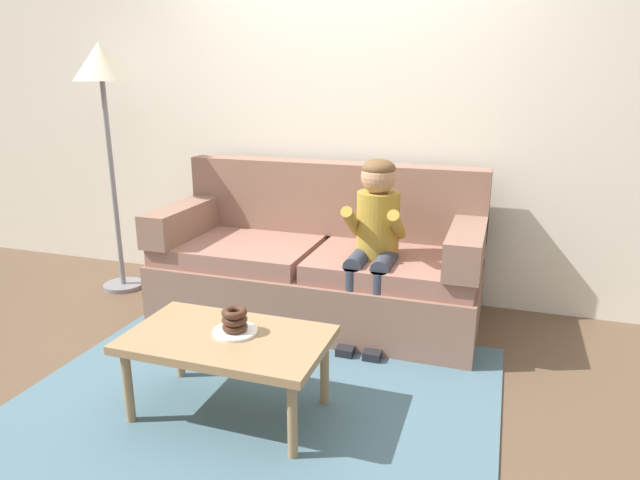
% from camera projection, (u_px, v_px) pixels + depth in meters
% --- Properties ---
extents(ground, '(10.00, 10.00, 0.00)m').
position_uv_depth(ground, '(278.00, 375.00, 3.05)').
color(ground, brown).
extents(wall_back, '(8.00, 0.10, 2.80)m').
position_uv_depth(wall_back, '(351.00, 101.00, 3.93)').
color(wall_back, silver).
rests_on(wall_back, ground).
extents(area_rug, '(2.33, 1.85, 0.01)m').
position_uv_depth(area_rug, '(259.00, 398.00, 2.82)').
color(area_rug, '#476675').
rests_on(area_rug, ground).
extents(couch, '(2.10, 0.90, 1.00)m').
position_uv_depth(couch, '(319.00, 264.00, 3.74)').
color(couch, '#846051').
rests_on(couch, ground).
extents(coffee_table, '(0.93, 0.55, 0.41)m').
position_uv_depth(coffee_table, '(227.00, 344.00, 2.60)').
color(coffee_table, '#937551').
rests_on(coffee_table, ground).
extents(person_child, '(0.34, 0.58, 1.10)m').
position_uv_depth(person_child, '(375.00, 232.00, 3.33)').
color(person_child, olive).
rests_on(person_child, ground).
extents(plate, '(0.21, 0.21, 0.01)m').
position_uv_depth(plate, '(235.00, 332.00, 2.61)').
color(plate, white).
rests_on(plate, coffee_table).
extents(donut, '(0.16, 0.16, 0.04)m').
position_uv_depth(donut, '(235.00, 327.00, 2.60)').
color(donut, '#422619').
rests_on(donut, plate).
extents(donut_second, '(0.17, 0.17, 0.04)m').
position_uv_depth(donut_second, '(235.00, 320.00, 2.59)').
color(donut_second, '#422619').
rests_on(donut_second, donut).
extents(donut_third, '(0.15, 0.15, 0.04)m').
position_uv_depth(donut_third, '(234.00, 312.00, 2.58)').
color(donut_third, '#422619').
rests_on(donut_third, donut_second).
extents(toy_controller, '(0.23, 0.09, 0.05)m').
position_uv_depth(toy_controller, '(206.00, 360.00, 3.16)').
color(toy_controller, '#339E56').
rests_on(toy_controller, ground).
extents(floor_lamp, '(0.38, 0.38, 1.79)m').
position_uv_depth(floor_lamp, '(102.00, 83.00, 3.89)').
color(floor_lamp, slate).
rests_on(floor_lamp, ground).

